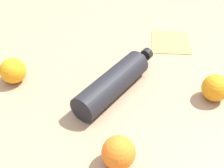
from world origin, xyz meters
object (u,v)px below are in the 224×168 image
Objects in this scene: orange_1 at (119,153)px; folded_napkin at (171,42)px; water_bottle at (117,80)px; orange_0 at (13,71)px; orange_2 at (215,88)px.

orange_1 is 0.54m from folded_napkin.
folded_napkin is at bearing -123.14° from orange_1.
water_bottle is 1.89× the size of folded_napkin.
orange_0 is 0.42m from orange_1.
water_bottle is 0.27m from orange_2.
orange_1 reaches higher than folded_napkin.
folded_napkin is (-0.29, -0.45, -0.03)m from orange_1.
folded_napkin is (0.01, -0.30, -0.03)m from orange_2.
water_bottle is at bearing 40.54° from folded_napkin.
folded_napkin is (-0.24, -0.21, -0.03)m from water_bottle.
orange_1 is at bearing 123.88° from orange_0.
orange_1 is at bearing -143.26° from water_bottle.
orange_0 is 1.03× the size of orange_2.
orange_1 is at bearing 26.73° from orange_2.
orange_2 is at bearing 91.96° from folded_napkin.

